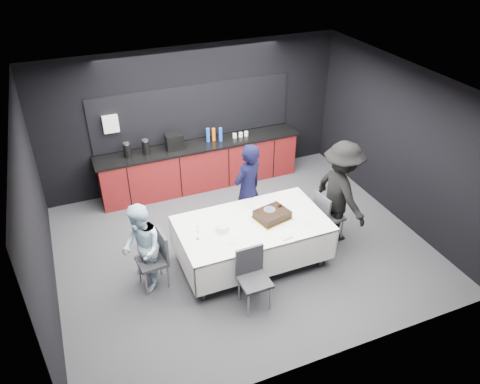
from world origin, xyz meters
The scene contains 18 objects.
ground centered at (0.00, 0.00, 0.00)m, with size 6.00×6.00×0.00m, color #3F3F44.
room_shell centered at (0.00, 0.00, 1.86)m, with size 6.04×5.04×2.82m.
kitchenette centered at (-0.02, 2.22, 0.54)m, with size 4.10×0.64×2.05m.
party_table centered at (0.00, -0.40, 0.64)m, with size 2.32×1.32×0.78m.
cake_assembly centered at (0.34, -0.41, 0.85)m, with size 0.61×0.54×0.17m.
plate_stack centered at (-0.50, -0.42, 0.83)m, with size 0.20×0.20×0.10m, color white.
loose_plate_near centered at (-0.46, -0.71, 0.78)m, with size 0.19×0.19×0.01m, color white.
loose_plate_right_a centered at (0.67, -0.26, 0.78)m, with size 0.21×0.21×0.01m, color white.
loose_plate_right_b centered at (0.77, -0.72, 0.78)m, with size 0.19×0.19×0.01m, color white.
loose_plate_far centered at (0.14, 0.04, 0.78)m, with size 0.21×0.21×0.01m, color white.
fork_pile centered at (0.31, -0.94, 0.79)m, with size 0.16×0.10×0.03m, color white.
champagne_flute centered at (-0.91, -0.47, 0.94)m, with size 0.06×0.06×0.22m.
chair_left centered at (-1.51, -0.31, 0.53)m, with size 0.46×0.46×0.92m.
chair_right centered at (1.39, -0.33, 0.53)m, with size 0.47×0.47×0.92m.
chair_near centered at (-0.35, -1.22, 0.53)m, with size 0.43×0.43×0.92m.
person_center centered at (0.26, 0.39, 0.85)m, with size 0.62×0.41×1.71m, color black.
person_left centered at (-1.71, -0.29, 0.72)m, with size 0.70×0.54×1.43m, color #C2E3F4.
person_right centered at (1.63, -0.33, 0.91)m, with size 1.17×0.67×1.81m, color black.
Camera 1 is at (-2.41, -5.76, 5.05)m, focal length 35.00 mm.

